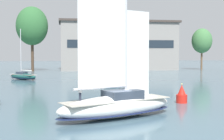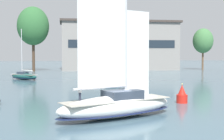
# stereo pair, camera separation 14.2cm
# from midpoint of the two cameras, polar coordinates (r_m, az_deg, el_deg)

# --- Properties ---
(ground_plane) EXTENTS (400.00, 400.00, 0.00)m
(ground_plane) POSITION_cam_midpoint_polar(r_m,az_deg,el_deg) (28.64, 1.07, -8.62)
(ground_plane) COLOR slate
(waterfront_building) EXTENTS (39.84, 15.07, 16.50)m
(waterfront_building) POSITION_cam_midpoint_polar(r_m,az_deg,el_deg) (107.13, 1.32, 4.48)
(waterfront_building) COLOR gray
(waterfront_building) RESTS_ON ground
(tree_shore_left) EXTENTS (6.85, 6.85, 14.11)m
(tree_shore_left) POSITION_cam_midpoint_polar(r_m,az_deg,el_deg) (110.77, 16.34, 5.13)
(tree_shore_left) COLOR brown
(tree_shore_left) RESTS_ON ground
(tree_shore_right) EXTENTS (9.80, 9.80, 20.17)m
(tree_shore_right) POSITION_cam_midpoint_polar(r_m,az_deg,el_deg) (100.88, -14.19, 7.78)
(tree_shore_right) COLOR #4C3828
(tree_shore_right) RESTS_ON ground
(sailboat_main) EXTENTS (12.27, 7.85, 16.38)m
(sailboat_main) POSITION_cam_midpoint_polar(r_m,az_deg,el_deg) (28.42, 1.11, -6.12)
(sailboat_main) COLOR white
(sailboat_main) RESTS_ON ground
(sailboat_moored_near_marina) EXTENTS (7.31, 7.28, 11.08)m
(sailboat_moored_near_marina) POSITION_cam_midpoint_polar(r_m,az_deg,el_deg) (71.03, -15.76, -1.06)
(sailboat_moored_near_marina) COLOR #194C47
(sailboat_moored_near_marina) RESTS_ON ground
(sailboat_moored_mid_channel) EXTENTS (4.88, 7.27, 9.78)m
(sailboat_moored_mid_channel) POSITION_cam_midpoint_polar(r_m,az_deg,el_deg) (57.23, 0.20, -1.87)
(sailboat_moored_mid_channel) COLOR #194C47
(sailboat_moored_mid_channel) RESTS_ON ground
(channel_buoy) EXTENTS (1.28, 1.28, 2.29)m
(channel_buoy) POSITION_cam_midpoint_polar(r_m,az_deg,el_deg) (37.39, 12.79, -4.49)
(channel_buoy) COLOR red
(channel_buoy) RESTS_ON ground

